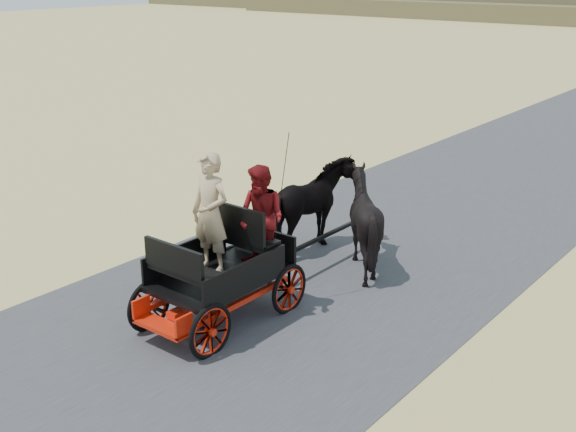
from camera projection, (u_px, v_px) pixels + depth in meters
The scene contains 8 objects.
ground at pixel (249, 313), 11.00m from camera, with size 140.00×140.00×0.00m, color tan.
road at pixel (249, 312), 11.00m from camera, with size 6.00×140.00×0.01m, color #38383A.
ridge_near at pixel (411, 9), 71.17m from camera, with size 40.00×4.00×1.60m, color brown.
carriage at pixel (221, 297), 10.69m from camera, with size 1.30×2.40×0.72m, color black, non-canonical shape.
horse_left at pixel (312, 208), 13.06m from camera, with size 0.91×2.01×1.70m, color black.
horse_right at pixel (364, 221), 12.42m from camera, with size 1.37×1.54×1.70m, color black.
driver_man at pixel (210, 213), 10.43m from camera, with size 0.66×0.43×1.80m, color tan.
passenger_woman at pixel (261, 218), 10.57m from camera, with size 0.77×0.60×1.58m, color #660C0F.
Camera 1 is at (6.64, -7.36, 5.04)m, focal length 45.00 mm.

